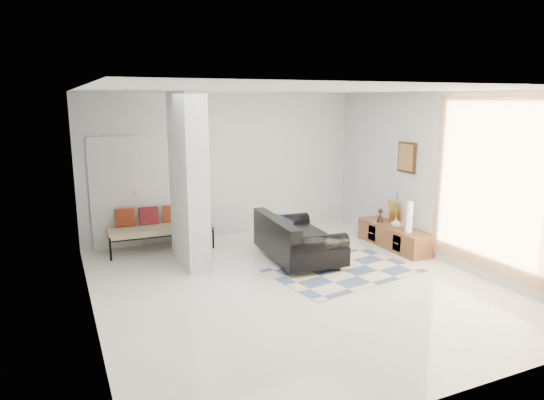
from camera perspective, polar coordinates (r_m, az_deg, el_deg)
name	(u,v)px	position (r m, az deg, el deg)	size (l,w,h in m)	color
floor	(294,285)	(7.21, 2.55, -9.98)	(6.00, 6.00, 0.00)	silver
ceiling	(295,90)	(6.70, 2.78, 12.85)	(6.00, 6.00, 0.00)	white
wall_back	(225,165)	(9.55, -5.60, 4.07)	(6.00, 6.00, 0.00)	silver
wall_front	(454,251)	(4.45, 20.67, -5.67)	(6.00, 6.00, 0.00)	silver
wall_left	(86,210)	(6.10, -21.00, -1.07)	(6.00, 6.00, 0.00)	silver
wall_right	(444,178)	(8.42, 19.57, 2.41)	(6.00, 6.00, 0.00)	silver
partition_column	(188,180)	(7.91, -9.82, 2.35)	(0.35, 1.20, 2.80)	silver
hallway_door	(115,193)	(9.12, -18.03, 0.76)	(0.85, 0.06, 2.04)	silver
curtain	(499,187)	(7.58, 25.16, 1.37)	(2.55, 2.55, 0.00)	orange
wall_art	(407,157)	(9.03, 15.58, 4.85)	(0.04, 0.45, 0.55)	#39220F
media_console	(394,236)	(9.18, 14.12, -4.17)	(0.45, 1.63, 0.80)	brown
loveseat	(295,240)	(8.17, 2.71, -4.75)	(1.14, 1.81, 0.76)	silver
daybed	(158,226)	(9.03, -13.28, -3.03)	(1.84, 0.83, 0.77)	black
area_rug	(344,271)	(7.84, 8.42, -8.23)	(2.23, 1.49, 0.01)	beige
cylinder_lamp	(410,217)	(8.74, 15.90, -1.92)	(0.10, 0.10, 0.54)	silver
bronze_figurine	(380,215)	(9.34, 12.63, -1.79)	(0.13, 0.13, 0.25)	black
vase	(396,223)	(9.00, 14.37, -2.62)	(0.17, 0.17, 0.18)	white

